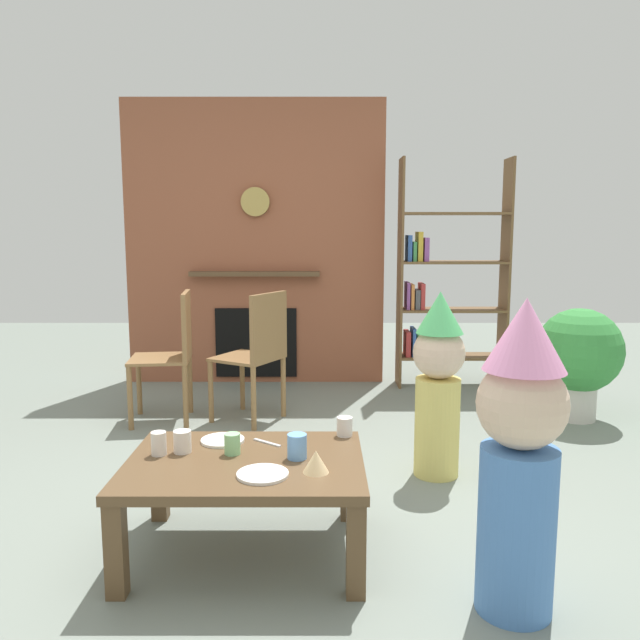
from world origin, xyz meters
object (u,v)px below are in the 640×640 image
(child_in_pink, at_px, (437,380))
(paper_cup_near_left, at_px, (181,442))
(paper_cup_near_right, at_px, (296,446))
(child_with_cone_hat, at_px, (519,450))
(paper_cup_far_left, at_px, (158,444))
(dining_chair_left, at_px, (173,348))
(potted_plant_tall, at_px, (578,354))
(dining_chair_middle, at_px, (257,349))
(paper_cup_center, at_px, (344,426))
(paper_plate_rear, at_px, (222,440))
(bookshelf, at_px, (441,284))
(paper_cup_far_right, at_px, (231,444))
(birthday_cake_slice, at_px, (315,461))
(coffee_table, at_px, (244,474))
(paper_plate_front, at_px, (262,474))

(child_in_pink, bearing_deg, paper_cup_near_left, -9.79)
(paper_cup_near_right, xyz_separation_m, child_with_cone_hat, (0.77, -0.40, 0.13))
(paper_cup_far_left, xyz_separation_m, dining_chair_left, (-0.35, 1.76, 0.06))
(paper_cup_near_right, relative_size, potted_plant_tall, 0.13)
(child_with_cone_hat, bearing_deg, paper_cup_far_left, 3.34)
(dining_chair_middle, bearing_deg, paper_cup_far_left, 111.83)
(paper_cup_center, relative_size, paper_plate_rear, 0.45)
(paper_cup_far_left, relative_size, paper_plate_rear, 0.51)
(bookshelf, bearing_deg, dining_chair_left, -153.82)
(paper_cup_near_left, bearing_deg, dining_chair_left, 104.18)
(paper_cup_near_left, xyz_separation_m, paper_cup_near_right, (0.48, -0.07, 0.00))
(paper_cup_near_right, relative_size, paper_cup_far_right, 1.16)
(paper_cup_center, xyz_separation_m, birthday_cake_slice, (-0.13, -0.43, 0.00))
(paper_cup_near_left, distance_m, paper_cup_center, 0.71)
(birthday_cake_slice, height_order, dining_chair_left, dining_chair_left)
(child_in_pink, bearing_deg, child_with_cone_hat, 50.41)
(paper_cup_near_right, bearing_deg, coffee_table, -176.53)
(paper_cup_near_left, xyz_separation_m, dining_chair_middle, (0.15, 1.71, 0.06))
(dining_chair_left, bearing_deg, dining_chair_middle, 170.98)
(paper_cup_far_right, relative_size, child_in_pink, 0.09)
(bookshelf, height_order, paper_cup_far_left, bookshelf)
(paper_cup_far_left, xyz_separation_m, birthday_cake_slice, (0.65, -0.19, -0.01))
(paper_cup_far_left, height_order, child_in_pink, child_in_pink)
(coffee_table, height_order, paper_cup_near_right, paper_cup_near_right)
(paper_cup_near_left, xyz_separation_m, paper_plate_rear, (0.15, 0.13, -0.04))
(paper_cup_near_left, distance_m, child_with_cone_hat, 1.34)
(coffee_table, relative_size, paper_cup_center, 11.16)
(paper_cup_near_right, xyz_separation_m, dining_chair_left, (-0.92, 1.80, 0.06))
(paper_cup_far_left, distance_m, dining_chair_middle, 1.75)
(paper_cup_far_left, distance_m, potted_plant_tall, 3.04)
(paper_cup_far_right, height_order, paper_plate_front, paper_cup_far_right)
(paper_cup_far_left, bearing_deg, bookshelf, 58.53)
(paper_plate_front, xyz_separation_m, child_with_cone_hat, (0.89, -0.22, 0.17))
(bookshelf, relative_size, paper_cup_far_left, 19.64)
(paper_cup_center, xyz_separation_m, dining_chair_left, (-1.12, 1.52, 0.07))
(child_with_cone_hat, height_order, dining_chair_middle, child_with_cone_hat)
(coffee_table, distance_m, child_with_cone_hat, 1.08)
(birthday_cake_slice, xyz_separation_m, dining_chair_left, (-0.99, 1.94, 0.07))
(bookshelf, height_order, paper_plate_front, bookshelf)
(paper_cup_far_left, distance_m, birthday_cake_slice, 0.67)
(birthday_cake_slice, xyz_separation_m, dining_chair_middle, (-0.41, 1.92, 0.07))
(bookshelf, distance_m, coffee_table, 3.15)
(paper_cup_near_right, distance_m, potted_plant_tall, 2.62)
(paper_cup_near_right, relative_size, paper_plate_rear, 0.53)
(child_in_pink, bearing_deg, dining_chair_middle, -83.90)
(paper_cup_center, distance_m, child_in_pink, 0.75)
(bookshelf, xyz_separation_m, paper_cup_near_left, (-1.60, -2.73, -0.42))
(paper_cup_far_right, height_order, child_in_pink, child_in_pink)
(potted_plant_tall, bearing_deg, dining_chair_left, -179.50)
(paper_cup_near_right, height_order, paper_plate_front, paper_cup_near_right)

